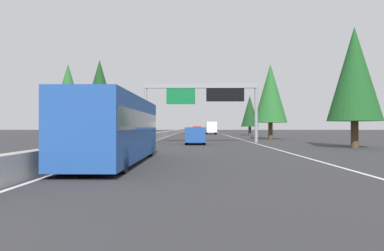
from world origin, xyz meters
The scene contains 15 objects.
ground_plane centered at (60.00, 0.00, 0.00)m, with size 320.00×320.00×0.00m, color #2D2D30.
median_barrier centered at (80.00, 0.30, 0.45)m, with size 180.00×0.56×0.90m, color #9E9B93.
shoulder_stripe_right centered at (70.00, -11.52, 0.01)m, with size 160.00×0.16×0.01m, color silver.
shoulder_stripe_median centered at (70.00, -0.25, 0.01)m, with size 160.00×0.16×0.01m, color silver.
sign_gantry_overhead centered at (35.91, -6.03, 5.22)m, with size 0.50×12.68×6.56m.
bus_mid_center centered at (12.32, -1.58, 1.72)m, with size 11.50×2.55×3.10m.
minivan_far_left centered at (31.70, -5.28, 0.95)m, with size 5.00×1.95×1.69m.
pickup_far_right centered at (79.34, -5.43, 0.91)m, with size 5.60×2.00×1.86m.
box_truck_distant_a centered at (83.34, -8.84, 1.61)m, with size 8.50×2.40×2.95m.
sedan_mid_right centered at (65.97, -5.41, 0.68)m, with size 4.40×1.80×1.47m.
conifer_right_foreground centered at (25.56, -18.51, 6.11)m, with size 4.43×4.43×10.06m.
conifer_right_near centered at (47.45, -15.89, 6.50)m, with size 4.71×4.71×10.70m.
conifer_right_mid centered at (70.69, -16.28, 4.95)m, with size 3.59×3.59×8.16m.
conifer_left_near centered at (57.77, 16.66, 7.63)m, with size 5.52×5.52×12.55m.
conifer_left_mid centered at (72.86, 15.22, 9.72)m, with size 7.03×7.03×15.98m.
Camera 1 is at (-5.26, -5.43, 1.72)m, focal length 34.64 mm.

